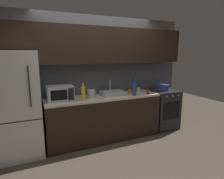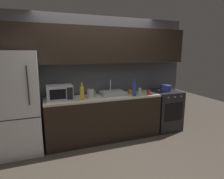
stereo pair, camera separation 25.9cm
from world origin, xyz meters
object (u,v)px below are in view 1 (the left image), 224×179
at_px(oven_range, 163,109).
at_px(mug_red, 148,92).
at_px(kettle, 91,94).
at_px(wine_bottle_yellow, 83,93).
at_px(wine_bottle_blue, 134,88).
at_px(refrigerator, 19,105).
at_px(microwave, 60,93).
at_px(mug_orange, 130,92).
at_px(cooking_pot, 163,87).
at_px(wine_bottle_dark, 134,87).
at_px(mug_white, 138,90).

distance_m(oven_range, mug_red, 0.78).
distance_m(kettle, wine_bottle_yellow, 0.24).
bearing_deg(oven_range, wine_bottle_yellow, -175.33).
bearing_deg(wine_bottle_blue, mug_red, 0.62).
xyz_separation_m(wine_bottle_yellow, wine_bottle_blue, (1.06, -0.03, 0.01)).
distance_m(refrigerator, oven_range, 3.05).
bearing_deg(oven_range, wine_bottle_blue, -168.05).
distance_m(microwave, wine_bottle_yellow, 0.42).
relative_size(mug_orange, cooking_pot, 0.36).
height_order(mug_orange, cooking_pot, cooking_pot).
distance_m(wine_bottle_yellow, wine_bottle_blue, 1.06).
distance_m(microwave, wine_bottle_dark, 1.54).
distance_m(kettle, cooking_pot, 1.75).
xyz_separation_m(wine_bottle_dark, mug_orange, (-0.12, -0.03, -0.09)).
xyz_separation_m(wine_bottle_dark, mug_white, (0.16, 0.08, -0.09)).
bearing_deg(cooking_pot, mug_red, -161.25).
xyz_separation_m(refrigerator, kettle, (1.25, -0.03, 0.09)).
xyz_separation_m(kettle, wine_bottle_dark, (0.97, 0.03, 0.06)).
height_order(refrigerator, wine_bottle_yellow, refrigerator).
height_order(kettle, cooking_pot, kettle).
height_order(wine_bottle_dark, mug_white, wine_bottle_dark).
relative_size(mug_orange, mug_white, 0.96).
bearing_deg(wine_bottle_yellow, mug_orange, 7.63).
distance_m(refrigerator, mug_red, 2.46).
xyz_separation_m(mug_white, cooking_pot, (0.62, -0.08, 0.02)).
height_order(oven_range, mug_orange, mug_orange).
xyz_separation_m(refrigerator, wine_bottle_blue, (2.12, -0.19, 0.15)).
height_order(mug_orange, mug_red, mug_red).
height_order(refrigerator, mug_white, refrigerator).
height_order(mug_white, mug_red, mug_red).
relative_size(wine_bottle_yellow, mug_orange, 3.57).
relative_size(microwave, kettle, 2.42).
bearing_deg(cooking_pot, kettle, -179.00).
xyz_separation_m(refrigerator, wine_bottle_yellow, (1.06, -0.16, 0.14)).
height_order(oven_range, microwave, microwave).
bearing_deg(kettle, wine_bottle_blue, -10.63).
height_order(refrigerator, wine_bottle_blue, refrigerator).
distance_m(wine_bottle_blue, mug_red, 0.35).
relative_size(mug_orange, mug_red, 0.94).
distance_m(refrigerator, mug_orange, 2.11).
bearing_deg(mug_orange, mug_red, -25.94).
xyz_separation_m(mug_orange, cooking_pot, (0.90, 0.02, 0.02)).
relative_size(oven_range, cooking_pot, 3.57).
distance_m(oven_range, wine_bottle_yellow, 2.05).
distance_m(oven_range, kettle, 1.85).
relative_size(kettle, wine_bottle_dark, 0.56).
bearing_deg(microwave, wine_bottle_yellow, -25.20).
distance_m(refrigerator, wine_bottle_dark, 2.23).
xyz_separation_m(kettle, wine_bottle_blue, (0.86, -0.16, 0.06)).
bearing_deg(wine_bottle_yellow, microwave, 154.80).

